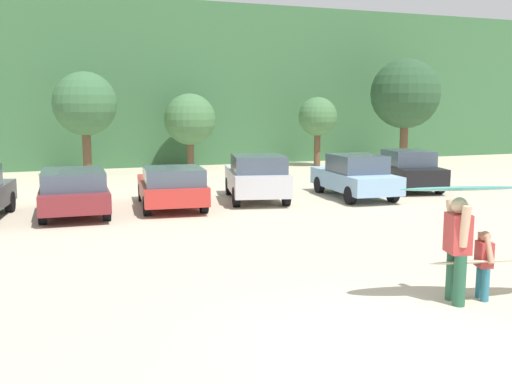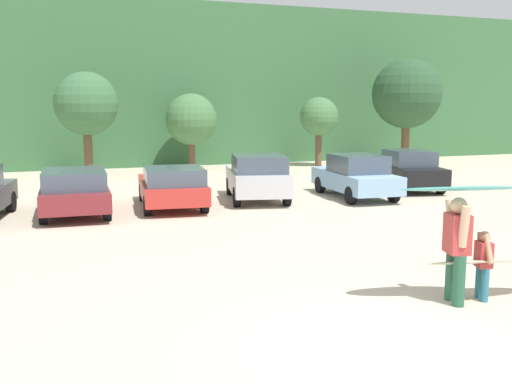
{
  "view_description": "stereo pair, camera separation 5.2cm",
  "coord_description": "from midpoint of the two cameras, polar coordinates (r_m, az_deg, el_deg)",
  "views": [
    {
      "loc": [
        -4.53,
        -6.57,
        3.31
      ],
      "look_at": [
        0.24,
        6.18,
        1.3
      ],
      "focal_mm": 41.27,
      "sensor_mm": 36.0,
      "label": 1
    },
    {
      "loc": [
        -4.48,
        -6.58,
        3.31
      ],
      "look_at": [
        0.24,
        6.18,
        1.3
      ],
      "focal_mm": 41.27,
      "sensor_mm": 36.0,
      "label": 2
    }
  ],
  "objects": [
    {
      "name": "tree_far_left",
      "position": [
        28.32,
        -16.07,
        8.18
      ],
      "size": [
        2.92,
        2.92,
        4.84
      ],
      "color": "brown",
      "rests_on": "ground_plane"
    },
    {
      "name": "surfboard_teal",
      "position": [
        10.12,
        19.49,
        0.3
      ],
      "size": [
        2.19,
        1.09,
        0.18
      ],
      "rotation": [
        0.0,
        0.0,
        2.89
      ],
      "color": "teal"
    },
    {
      "name": "parked_car_maroon",
      "position": [
        18.76,
        -17.12,
        0.18
      ],
      "size": [
        2.15,
        4.61,
        1.4
      ],
      "rotation": [
        0.0,
        0.0,
        1.52
      ],
      "color": "maroon",
      "rests_on": "ground_plane"
    },
    {
      "name": "person_adult",
      "position": [
        10.4,
        19.02,
        -4.79
      ],
      "size": [
        0.44,
        0.83,
        1.81
      ],
      "rotation": [
        0.0,
        0.0,
        2.86
      ],
      "color": "#26593F",
      "rests_on": "ground_plane"
    },
    {
      "name": "tree_center_left",
      "position": [
        32.26,
        6.17,
        7.21
      ],
      "size": [
        2.09,
        2.09,
        3.75
      ],
      "color": "brown",
      "rests_on": "ground_plane"
    },
    {
      "name": "hillside_ridge",
      "position": [
        37.81,
        -13.68,
        9.89
      ],
      "size": [
        108.0,
        12.0,
        8.87
      ],
      "primitive_type": "cube",
      "color": "#38663D",
      "rests_on": "ground_plane"
    },
    {
      "name": "surfboard_cream",
      "position": [
        10.95,
        21.56,
        -6.27
      ],
      "size": [
        2.24,
        0.98,
        0.23
      ],
      "rotation": [
        0.0,
        0.0,
        2.96
      ],
      "color": "beige"
    },
    {
      "name": "parked_car_silver",
      "position": [
        20.45,
        0.2,
        1.49
      ],
      "size": [
        2.69,
        4.28,
        1.63
      ],
      "rotation": [
        0.0,
        0.0,
        1.35
      ],
      "color": "silver",
      "rests_on": "ground_plane"
    },
    {
      "name": "parked_car_sky_blue",
      "position": [
        21.47,
        9.73,
        1.54
      ],
      "size": [
        2.1,
        4.32,
        1.56
      ],
      "rotation": [
        0.0,
        0.0,
        1.49
      ],
      "color": "#84ADD1",
      "rests_on": "ground_plane"
    },
    {
      "name": "tree_far_right",
      "position": [
        33.69,
        14.46,
        9.18
      ],
      "size": [
        3.8,
        3.8,
        5.83
      ],
      "color": "brown",
      "rests_on": "ground_plane"
    },
    {
      "name": "tree_ridge_back",
      "position": [
        30.55,
        -6.25,
        6.98
      ],
      "size": [
        2.63,
        2.63,
        3.91
      ],
      "color": "brown",
      "rests_on": "ground_plane"
    },
    {
      "name": "ground_plane",
      "position": [
        8.63,
        13.44,
        -14.39
      ],
      "size": [
        120.0,
        120.0,
        0.0
      ],
      "primitive_type": "plane",
      "color": "beige"
    },
    {
      "name": "parked_car_black",
      "position": [
        24.0,
        14.56,
        2.13
      ],
      "size": [
        2.58,
        4.36,
        1.56
      ],
      "rotation": [
        0.0,
        0.0,
        1.35
      ],
      "color": "black",
      "rests_on": "ground_plane"
    },
    {
      "name": "parked_car_red",
      "position": [
        19.19,
        -8.05,
        0.57
      ],
      "size": [
        2.4,
        4.41,
        1.39
      ],
      "rotation": [
        0.0,
        0.0,
        1.46
      ],
      "color": "#B72D28",
      "rests_on": "ground_plane"
    },
    {
      "name": "person_child",
      "position": [
        10.81,
        21.3,
        -6.27
      ],
      "size": [
        0.29,
        0.54,
        1.2
      ],
      "rotation": [
        0.0,
        0.0,
        2.86
      ],
      "color": "teal",
      "rests_on": "ground_plane"
    }
  ]
}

